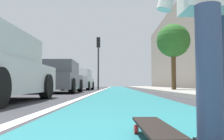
% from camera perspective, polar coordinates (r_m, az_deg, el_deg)
% --- Properties ---
extents(ground_plane, '(80.00, 80.00, 0.00)m').
position_cam_1_polar(ground_plane, '(10.81, 2.27, -5.47)').
color(ground_plane, '#38383D').
extents(bike_lane_paint, '(56.00, 2.21, 0.00)m').
position_cam_1_polar(bike_lane_paint, '(24.80, 1.52, -4.33)').
color(bike_lane_paint, '#237075').
rests_on(bike_lane_paint, ground).
extents(lane_stripe_white, '(52.00, 0.16, 0.01)m').
position_cam_1_polar(lane_stripe_white, '(20.83, -1.84, -4.50)').
color(lane_stripe_white, silver).
rests_on(lane_stripe_white, ground).
extents(sidewalk_curb, '(52.00, 3.20, 0.12)m').
position_cam_1_polar(sidewalk_curb, '(19.15, 11.93, -4.34)').
color(sidewalk_curb, '#9E9B93').
rests_on(sidewalk_curb, ground).
extents(building_facade, '(40.00, 1.20, 9.00)m').
position_cam_1_polar(building_facade, '(24.14, 17.41, 6.53)').
color(building_facade, gray).
rests_on(building_facade, ground).
extents(skateboard, '(0.85, 0.24, 0.11)m').
position_cam_1_polar(skateboard, '(1.66, 9.95, -13.29)').
color(skateboard, red).
rests_on(skateboard, ground).
extents(parked_car_mid, '(4.29, 2.05, 1.49)m').
position_cam_1_polar(parked_car_mid, '(12.00, -12.48, -1.75)').
color(parked_car_mid, '#4C5156').
rests_on(parked_car_mid, ground).
extents(parked_car_far, '(4.38, 2.00, 1.47)m').
position_cam_1_polar(parked_car_far, '(18.05, -7.80, -2.42)').
color(parked_car_far, silver).
rests_on(parked_car_far, ground).
extents(traffic_light, '(0.33, 0.28, 4.17)m').
position_cam_1_polar(traffic_light, '(19.58, -3.20, 3.90)').
color(traffic_light, '#2D2D2D').
rests_on(traffic_light, ground).
extents(street_tree_mid, '(1.88, 1.88, 3.82)m').
position_cam_1_polar(street_tree_mid, '(14.34, 14.07, 6.53)').
color(street_tree_mid, brown).
rests_on(street_tree_mid, ground).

